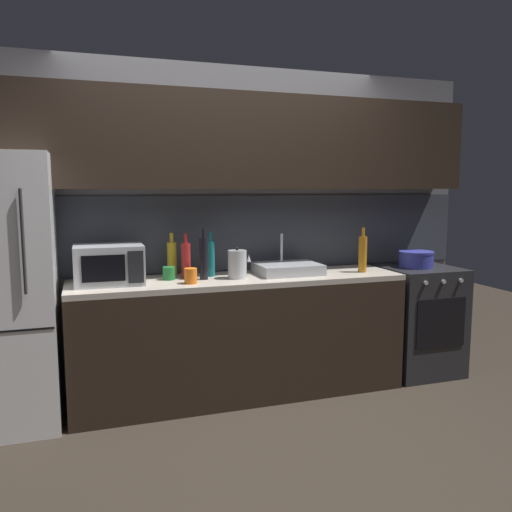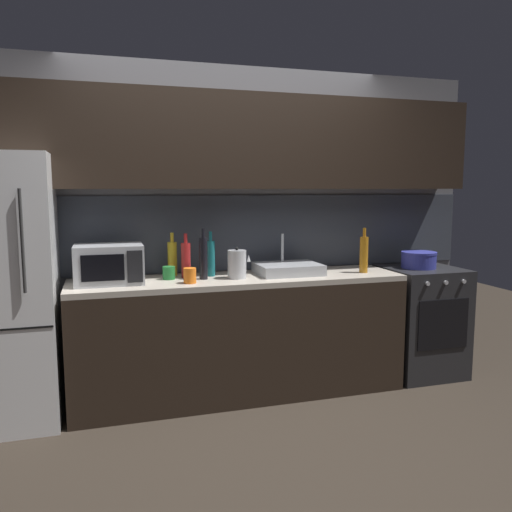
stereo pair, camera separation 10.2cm
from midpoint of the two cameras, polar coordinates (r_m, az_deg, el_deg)
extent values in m
plane|color=#2D261E|center=(3.33, 3.47, -20.42)|extent=(10.00, 10.00, 0.00)
cube|color=slate|center=(4.20, -2.55, 3.28)|extent=(4.20, 0.10, 2.50)
cube|color=#3D424C|center=(4.15, -2.36, 2.54)|extent=(4.20, 0.01, 0.60)
cube|color=black|center=(3.99, -1.81, 12.41)|extent=(3.87, 0.34, 0.70)
cube|color=black|center=(3.96, -1.04, -9.04)|extent=(2.46, 0.60, 0.86)
cube|color=#B2A899|center=(3.86, -1.05, -2.62)|extent=(2.46, 0.60, 0.04)
cube|color=white|center=(3.76, -25.45, -3.48)|extent=(0.68, 0.66, 1.78)
cylinder|color=#333333|center=(3.34, -23.50, 1.49)|extent=(0.02, 0.02, 0.62)
cube|color=#232326|center=(4.62, 18.20, -6.76)|extent=(0.60, 0.60, 0.90)
cube|color=black|center=(4.37, 20.52, -7.06)|extent=(0.45, 0.01, 0.40)
cylinder|color=#B2B2B7|center=(4.20, 19.00, -2.90)|extent=(0.03, 0.02, 0.03)
cylinder|color=#B2B2B7|center=(4.30, 20.79, -2.75)|extent=(0.03, 0.02, 0.03)
cylinder|color=#B2B2B7|center=(4.40, 22.50, -2.60)|extent=(0.03, 0.02, 0.03)
cube|color=#A8AAAF|center=(3.71, -15.11, -0.85)|extent=(0.46, 0.34, 0.27)
cube|color=black|center=(3.54, -15.69, -1.27)|extent=(0.28, 0.01, 0.18)
cube|color=black|center=(3.55, -12.36, -1.14)|extent=(0.10, 0.01, 0.22)
cube|color=#ADAFB5|center=(4.00, 4.27, -1.41)|extent=(0.48, 0.38, 0.08)
cylinder|color=silver|center=(4.10, 3.62, 0.93)|extent=(0.02, 0.02, 0.22)
cylinder|color=#B7BABF|center=(3.79, -1.34, -0.92)|extent=(0.14, 0.14, 0.21)
sphere|color=black|center=(3.77, -1.34, 0.82)|extent=(0.02, 0.02, 0.02)
cone|color=#B7BABF|center=(3.80, -0.05, -0.25)|extent=(0.03, 0.03, 0.05)
cylinder|color=gold|center=(3.96, -8.45, -0.30)|extent=(0.07, 0.07, 0.25)
cylinder|color=gold|center=(3.94, -8.49, 2.04)|extent=(0.03, 0.03, 0.07)
cylinder|color=#A82323|center=(3.83, -6.95, -0.48)|extent=(0.07, 0.07, 0.26)
cylinder|color=#A82323|center=(3.81, -6.99, 1.96)|extent=(0.03, 0.03, 0.07)
cylinder|color=#19666B|center=(3.89, -4.27, -0.27)|extent=(0.07, 0.07, 0.27)
cylinder|color=#19666B|center=(3.87, -4.29, 2.20)|extent=(0.03, 0.03, 0.07)
cylinder|color=#B27019|center=(4.14, 12.45, 0.13)|extent=(0.07, 0.07, 0.28)
cylinder|color=#B27019|center=(4.12, 12.52, 2.55)|extent=(0.02, 0.02, 0.07)
cylinder|color=black|center=(3.76, -5.03, -0.29)|extent=(0.06, 0.06, 0.30)
cylinder|color=black|center=(3.74, -5.07, 2.52)|extent=(0.02, 0.02, 0.07)
cylinder|color=orange|center=(3.62, -6.48, -2.15)|extent=(0.09, 0.09, 0.11)
cylinder|color=#1E6B2D|center=(3.80, -8.80, -1.85)|extent=(0.09, 0.09, 0.09)
cylinder|color=#333899|center=(4.50, 18.06, -0.53)|extent=(0.28, 0.28, 0.12)
cylinder|color=#333899|center=(4.50, 18.09, 0.32)|extent=(0.29, 0.29, 0.02)
camera|label=1|loc=(0.05, -89.25, 0.10)|focal=36.42mm
camera|label=2|loc=(0.05, 90.75, -0.10)|focal=36.42mm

